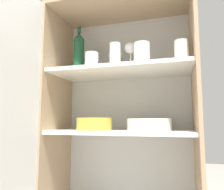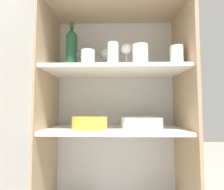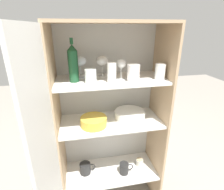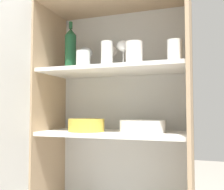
% 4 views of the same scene
% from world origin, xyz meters
% --- Properties ---
extents(cupboard_back_panel, '(0.81, 0.02, 1.52)m').
position_xyz_m(cupboard_back_panel, '(0.00, 0.35, 0.76)').
color(cupboard_back_panel, silver).
rests_on(cupboard_back_panel, ground_plane).
extents(cupboard_side_left, '(0.02, 0.37, 1.52)m').
position_xyz_m(cupboard_side_left, '(-0.39, 0.17, 0.76)').
color(cupboard_side_left, tan).
rests_on(cupboard_side_left, ground_plane).
extents(cupboard_side_right, '(0.02, 0.37, 1.52)m').
position_xyz_m(cupboard_side_right, '(0.39, 0.17, 0.76)').
color(cupboard_side_right, tan).
rests_on(cupboard_side_right, ground_plane).
extents(cupboard_top_panel, '(0.81, 0.37, 0.02)m').
position_xyz_m(cupboard_top_panel, '(0.00, 0.17, 1.53)').
color(cupboard_top_panel, tan).
rests_on(cupboard_top_panel, cupboard_side_left).
extents(shelf_board_middle, '(0.77, 0.34, 0.02)m').
position_xyz_m(shelf_board_middle, '(0.00, 0.17, 0.81)').
color(shelf_board_middle, white).
extents(shelf_board_upper, '(0.77, 0.34, 0.02)m').
position_xyz_m(shelf_board_upper, '(0.00, 0.17, 1.14)').
color(shelf_board_upper, white).
extents(tumbler_glass_0, '(0.08, 0.08, 0.11)m').
position_xyz_m(tumbler_glass_0, '(0.13, 0.08, 1.21)').
color(tumbler_glass_0, silver).
rests_on(tumbler_glass_0, shelf_board_upper).
extents(tumbler_glass_1, '(0.08, 0.08, 0.09)m').
position_xyz_m(tumbler_glass_1, '(-0.15, 0.10, 1.20)').
color(tumbler_glass_1, white).
rests_on(tumbler_glass_1, shelf_board_upper).
extents(tumbler_glass_2, '(0.06, 0.06, 0.13)m').
position_xyz_m(tumbler_glass_2, '(-0.01, 0.09, 1.22)').
color(tumbler_glass_2, white).
rests_on(tumbler_glass_2, shelf_board_upper).
extents(tumbler_glass_3, '(0.07, 0.07, 0.11)m').
position_xyz_m(tumbler_glass_3, '(0.33, 0.09, 1.21)').
color(tumbler_glass_3, white).
rests_on(tumbler_glass_3, shelf_board_upper).
extents(wine_glass_0, '(0.09, 0.09, 0.15)m').
position_xyz_m(wine_glass_0, '(-0.21, 0.25, 1.27)').
color(wine_glass_0, white).
rests_on(wine_glass_0, shelf_board_upper).
extents(wine_glass_1, '(0.09, 0.09, 0.15)m').
position_xyz_m(wine_glass_1, '(-0.05, 0.25, 1.26)').
color(wine_glass_1, white).
rests_on(wine_glass_1, shelf_board_upper).
extents(wine_glass_2, '(0.07, 0.07, 0.14)m').
position_xyz_m(wine_glass_2, '(0.06, 0.14, 1.26)').
color(wine_glass_2, white).
rests_on(wine_glass_2, shelf_board_upper).
extents(wine_bottle, '(0.06, 0.06, 0.28)m').
position_xyz_m(wine_bottle, '(-0.25, 0.15, 1.28)').
color(wine_bottle, '#194728').
rests_on(wine_bottle, shelf_board_upper).
extents(plate_stack_white, '(0.24, 0.24, 0.06)m').
position_xyz_m(plate_stack_white, '(0.15, 0.18, 0.85)').
color(plate_stack_white, white).
rests_on(plate_stack_white, shelf_board_middle).
extents(mixing_bowl_large, '(0.19, 0.19, 0.07)m').
position_xyz_m(mixing_bowl_large, '(-0.14, 0.12, 0.85)').
color(mixing_bowl_large, gold).
rests_on(mixing_bowl_large, shelf_board_middle).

